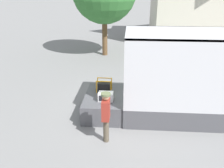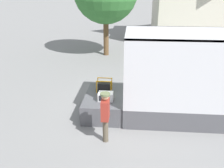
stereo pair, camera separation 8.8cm
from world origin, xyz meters
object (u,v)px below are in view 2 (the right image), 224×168
at_px(microwave, 106,96).
at_px(worker_person, 105,113).
at_px(portable_generator, 105,87).
at_px(box_truck, 216,92).

relative_size(microwave, worker_person, 0.32).
bearing_deg(portable_generator, worker_person, -83.08).
xyz_separation_m(box_truck, worker_person, (-3.93, -2.00, 0.02)).
bearing_deg(worker_person, portable_generator, 96.92).
distance_m(box_truck, portable_generator, 4.24).
bearing_deg(box_truck, worker_person, -153.09).
height_order(microwave, worker_person, worker_person).
distance_m(box_truck, microwave, 4.12).
bearing_deg(worker_person, microwave, 95.81).
xyz_separation_m(box_truck, portable_generator, (-4.22, 0.37, -0.11)).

